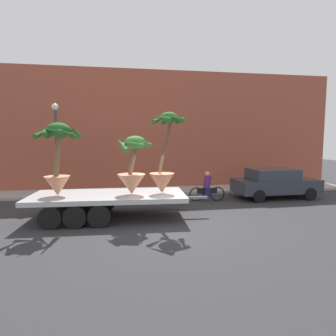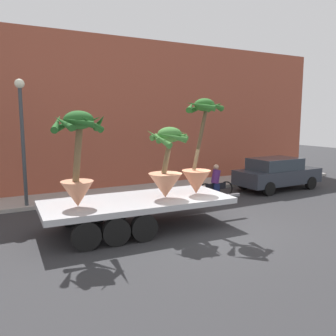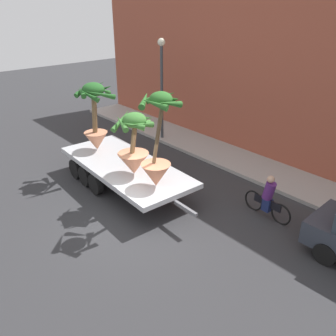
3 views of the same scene
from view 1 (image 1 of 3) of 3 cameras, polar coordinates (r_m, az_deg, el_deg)
The scene contains 10 objects.
ground_plane at distance 10.51m, azimuth 0.42°, elevation -11.30°, with size 60.00×60.00×0.00m, color #2D2D30.
sidewalk at distance 16.37m, azimuth -3.16°, elevation -4.79°, with size 24.00×2.20×0.15m, color #A39E99.
building_facade at distance 17.79m, azimuth -3.81°, elevation 7.75°, with size 24.00×1.20×7.37m, color #9E4C38.
flatbed_trailer at distance 11.20m, azimuth -13.44°, elevation -6.30°, with size 7.02×2.75×0.98m.
potted_palm_rear at distance 11.17m, azimuth -21.89°, elevation 1.91°, with size 1.61×1.51×2.77m.
potted_palm_middle at distance 10.75m, azimuth -7.33°, elevation -0.14°, with size 1.44×1.37×2.28m.
potted_palm_front at distance 10.87m, azimuth -0.81°, elevation 1.26°, with size 1.38×1.48×3.21m.
cyclist at distance 14.13m, azimuth 8.13°, elevation -4.10°, with size 1.84×0.36×1.54m.
parked_car at distance 15.71m, azimuth 21.29°, elevation -2.85°, with size 4.47×2.00×1.58m.
street_lamp at distance 15.59m, azimuth -22.19°, elevation 5.92°, with size 0.36×0.36×4.83m.
Camera 1 is at (-1.68, -9.90, 3.11)m, focal length 29.36 mm.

